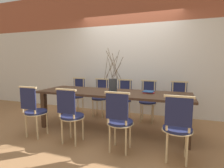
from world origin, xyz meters
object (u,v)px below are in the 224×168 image
object	(u,v)px
dining_table	(112,96)
chair_near_center	(119,119)
vase_centerpiece	(113,84)
chair_far_center	(124,97)
book_stack	(149,92)

from	to	relation	value
dining_table	chair_near_center	world-z (taller)	chair_near_center
dining_table	vase_centerpiece	world-z (taller)	vase_centerpiece
chair_far_center	chair_near_center	bearing A→B (deg)	103.62
dining_table	chair_far_center	xyz separation A→B (m)	(0.01, 0.76, -0.16)
chair_far_center	book_stack	xyz separation A→B (m)	(0.66, -0.65, 0.27)
dining_table	chair_far_center	bearing A→B (deg)	88.95
dining_table	chair_near_center	bearing A→B (deg)	-63.29
book_stack	chair_far_center	bearing A→B (deg)	135.59
dining_table	book_stack	xyz separation A→B (m)	(0.67, 0.12, 0.11)
dining_table	vase_centerpiece	bearing A→B (deg)	-15.00
dining_table	chair_near_center	size ratio (longest dim) A/B	3.16
chair_near_center	chair_far_center	xyz separation A→B (m)	(-0.37, 1.53, 0.00)
book_stack	chair_near_center	bearing A→B (deg)	-108.23
dining_table	book_stack	distance (m)	0.69
vase_centerpiece	book_stack	world-z (taller)	vase_centerpiece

